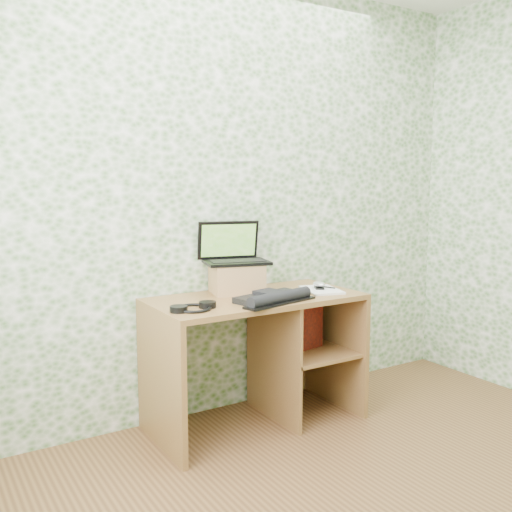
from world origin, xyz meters
TOP-DOWN VIEW (x-y plane):
  - wall_back at (0.00, 1.75)m, footprint 3.50×0.00m
  - desk at (0.08, 1.47)m, footprint 1.20×0.60m
  - riser at (-0.04, 1.58)m, footprint 0.34×0.30m
  - laptop at (-0.04, 1.62)m, footprint 0.41×0.34m
  - keyboard at (0.01, 1.27)m, footprint 0.48×0.32m
  - headphones at (-0.45, 1.32)m, footprint 0.26×0.20m
  - notepad at (0.41, 1.37)m, footprint 0.25×0.31m
  - mouse at (0.41, 1.38)m, footprint 0.10×0.11m
  - pen at (0.46, 1.39)m, footprint 0.05×0.13m
  - red_box at (0.34, 1.44)m, footprint 0.28×0.13m

SIDE VIEW (x-z plane):
  - desk at x=0.08m, z-range 0.11..0.86m
  - red_box at x=0.34m, z-range 0.39..0.71m
  - notepad at x=0.41m, z-range 0.75..0.76m
  - headphones at x=-0.45m, z-range 0.75..0.78m
  - pen at x=0.46m, z-range 0.76..0.77m
  - keyboard at x=0.01m, z-range 0.74..0.81m
  - mouse at x=0.41m, z-range 0.76..0.79m
  - riser at x=-0.04m, z-range 0.75..0.92m
  - laptop at x=-0.04m, z-range 0.86..1.10m
  - wall_back at x=0.00m, z-range -0.45..3.05m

